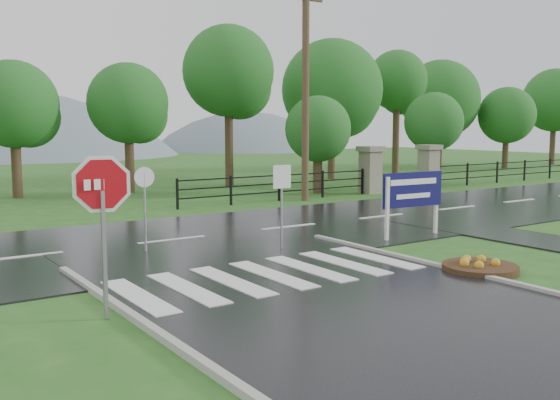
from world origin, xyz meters
TOP-DOWN VIEW (x-y plane):
  - ground at (0.00, 0.00)m, footprint 120.00×120.00m
  - main_road at (0.00, 10.00)m, footprint 90.00×8.00m
  - walkway at (8.50, 4.00)m, footprint 2.20×11.00m
  - crosswalk at (0.00, 5.00)m, footprint 6.50×2.80m
  - pillar_west at (13.00, 16.00)m, footprint 1.00×1.00m
  - pillar_east at (17.00, 16.00)m, footprint 1.00×1.00m
  - fence_west at (7.75, 16.00)m, footprint 9.58×0.08m
  - fence_east at (27.75, 16.00)m, footprint 20.58×0.08m
  - treeline at (1.00, 24.00)m, footprint 83.20×5.20m
  - stop_sign at (-3.90, 4.14)m, footprint 1.28×0.25m
  - estate_billboard at (5.92, 6.58)m, footprint 2.17×0.20m
  - flower_bed at (4.06, 2.77)m, footprint 1.65×1.65m
  - reg_sign_small at (1.83, 7.25)m, footprint 0.49×0.11m
  - reg_sign_round at (-1.24, 8.88)m, footprint 0.51×0.09m
  - utility_pole_east at (8.76, 15.50)m, footprint 1.63×0.30m
  - entrance_tree_left at (11.01, 17.50)m, footprint 3.13×3.13m
  - entrance_tree_right at (18.99, 17.50)m, footprint 3.20×3.20m

SIDE VIEW (x-z plane):
  - ground at x=0.00m, z-range 0.00..0.00m
  - main_road at x=0.00m, z-range -0.02..0.02m
  - walkway at x=8.50m, z-range -0.02..0.02m
  - treeline at x=1.00m, z-range -5.00..5.00m
  - crosswalk at x=0.00m, z-range 0.05..0.07m
  - flower_bed at x=4.06m, z-range -0.04..0.29m
  - fence_west at x=7.75m, z-range 0.12..1.32m
  - fence_east at x=27.75m, z-range 0.14..1.34m
  - pillar_west at x=13.00m, z-range 0.06..2.30m
  - pillar_east at x=17.00m, z-range 0.06..2.30m
  - estate_billboard at x=5.92m, z-range 0.36..2.26m
  - reg_sign_round at x=-1.24m, z-range 0.30..2.49m
  - reg_sign_small at x=1.83m, z-range 0.46..2.67m
  - stop_sign at x=-3.90m, z-range 0.56..3.48m
  - entrance_tree_left at x=11.01m, z-range 0.72..5.34m
  - entrance_tree_right at x=18.99m, z-range 0.88..5.88m
  - utility_pole_east at x=8.76m, z-range 0.07..9.21m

